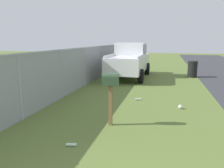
{
  "coord_description": "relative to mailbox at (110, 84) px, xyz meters",
  "views": [
    {
      "loc": [
        -1.03,
        -0.52,
        2.26
      ],
      "look_at": [
        5.32,
        1.0,
        0.99
      ],
      "focal_mm": 36.47,
      "sensor_mm": 36.0,
      "label": 1
    }
  ],
  "objects": [
    {
      "name": "litter_bag_by_mailbox",
      "position": [
        1.95,
        -1.92,
        -1.05
      ],
      "size": [
        0.14,
        0.14,
        0.14
      ],
      "primitive_type": "sphere",
      "color": "silver",
      "rests_on": "ground"
    },
    {
      "name": "trash_bin",
      "position": [
        8.93,
        -2.98,
        -0.61
      ],
      "size": [
        0.6,
        0.6,
        1.0
      ],
      "color": "black",
      "rests_on": "ground"
    },
    {
      "name": "mailbox",
      "position": [
        0.0,
        0.0,
        0.0
      ],
      "size": [
        0.26,
        0.46,
        1.41
      ],
      "rotation": [
        0.0,
        0.0,
        0.14
      ],
      "color": "brown",
      "rests_on": "ground"
    },
    {
      "name": "litter_bottle_far_scatter",
      "position": [
        -1.42,
        0.52,
        -1.08
      ],
      "size": [
        0.11,
        0.23,
        0.07
      ],
      "primitive_type": "cylinder",
      "rotation": [
        0.0,
        1.57,
        1.75
      ],
      "color": "#B2D8BF",
      "rests_on": "ground"
    },
    {
      "name": "fence_section",
      "position": [
        3.67,
        2.56,
        -0.09
      ],
      "size": [
        18.2,
        0.07,
        1.91
      ],
      "color": "#9EA3A8",
      "rests_on": "ground"
    },
    {
      "name": "pickup_truck",
      "position": [
        8.07,
        0.79,
        -0.02
      ],
      "size": [
        4.98,
        2.23,
        2.09
      ],
      "rotation": [
        0.0,
        0.0,
        -0.02
      ],
      "color": "silver",
      "rests_on": "ground"
    },
    {
      "name": "litter_bottle_midfield_a",
      "position": [
        2.75,
        -0.4,
        -1.08
      ],
      "size": [
        0.13,
        0.23,
        0.07
      ],
      "primitive_type": "cylinder",
      "rotation": [
        0.0,
        1.57,
        4.99
      ],
      "color": "#B2D8BF",
      "rests_on": "ground"
    }
  ]
}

